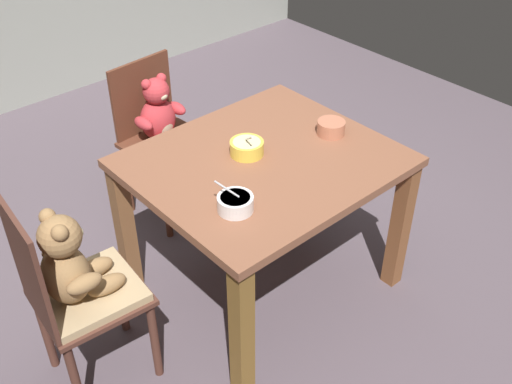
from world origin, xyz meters
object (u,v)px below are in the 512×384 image
object	(u,v)px
porridge_bowl_yellow_center	(247,147)
porridge_bowl_terracotta_near_right	(331,127)
teddy_chair_far_center	(160,124)
teddy_chair_near_left	(73,278)
dining_table	(264,181)
porridge_bowl_white_near_left	(235,203)

from	to	relation	value
porridge_bowl_yellow_center	porridge_bowl_terracotta_near_right	size ratio (longest dim) A/B	1.20
teddy_chair_far_center	teddy_chair_near_left	distance (m)	1.21
teddy_chair_far_center	porridge_bowl_terracotta_near_right	bearing A→B (deg)	16.39
teddy_chair_near_left	dining_table	bearing A→B (deg)	1.22
teddy_chair_far_center	porridge_bowl_terracotta_near_right	world-z (taller)	teddy_chair_far_center
dining_table	porridge_bowl_yellow_center	bearing A→B (deg)	111.50
porridge_bowl_yellow_center	teddy_chair_near_left	bearing A→B (deg)	-178.88
teddy_chair_far_center	porridge_bowl_yellow_center	world-z (taller)	porridge_bowl_yellow_center
teddy_chair_near_left	porridge_bowl_white_near_left	distance (m)	0.67
porridge_bowl_terracotta_near_right	porridge_bowl_yellow_center	bearing A→B (deg)	162.62
porridge_bowl_white_near_left	porridge_bowl_terracotta_near_right	distance (m)	0.70
dining_table	teddy_chair_near_left	bearing A→B (deg)	176.26
dining_table	teddy_chair_near_left	distance (m)	0.91
teddy_chair_near_left	porridge_bowl_yellow_center	bearing A→B (deg)	6.08
dining_table	porridge_bowl_white_near_left	distance (m)	0.40
dining_table	teddy_chair_near_left	world-z (taller)	teddy_chair_near_left
porridge_bowl_terracotta_near_right	dining_table	bearing A→B (deg)	172.49
teddy_chair_far_center	teddy_chair_near_left	size ratio (longest dim) A/B	0.92
teddy_chair_near_left	porridge_bowl_yellow_center	distance (m)	0.90
teddy_chair_far_center	porridge_bowl_terracotta_near_right	distance (m)	0.98
porridge_bowl_yellow_center	dining_table	bearing A→B (deg)	-68.50
dining_table	teddy_chair_near_left	size ratio (longest dim) A/B	1.15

